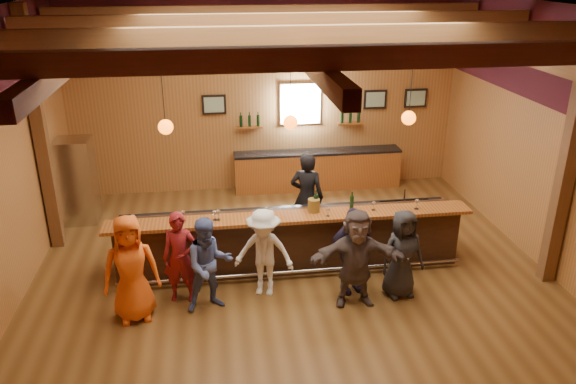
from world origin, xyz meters
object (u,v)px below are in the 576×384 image
Objects in this scene: customer_dark at (402,254)px; bartender at (307,197)px; customer_orange at (131,269)px; customer_brown at (356,258)px; customer_navy at (351,250)px; ice_bucket at (314,205)px; customer_redvest at (180,258)px; bottle_a at (316,202)px; bar_counter at (290,238)px; customer_denim at (209,265)px; back_bar_cabinet at (318,170)px; stainless_fridge at (78,181)px; customer_white at (264,253)px.

customer_dark is 2.50m from bartender.
customer_brown is at bearing -11.01° from customer_orange.
customer_navy is at bearing 91.33° from customer_brown.
customer_redvest is at bearing -162.57° from ice_bucket.
bottle_a is (0.04, 0.04, 0.03)m from ice_bucket.
bar_counter is 4.05× the size of customer_denim.
bottle_a reaches higher than back_bar_cabinet.
stainless_fridge is 4.75× the size of bottle_a.
bottle_a reaches higher than ice_bucket.
customer_orange is 3.81m from bartender.
bar_counter is 1.92m from customer_denim.
customer_dark is 1.72m from ice_bucket.
stainless_fridge reaches higher than customer_dark.
bar_counter is 4.18× the size of customer_dark.
bartender is (-0.72, -2.64, 0.42)m from back_bar_cabinet.
customer_white is 1.01× the size of customer_navy.
customer_denim is 0.94m from customer_white.
bar_counter is 0.83m from ice_bucket.
customer_redvest is 2.44m from ice_bucket.
bartender reaches higher than ice_bucket.
stainless_fridge is 1.10× the size of customer_brown.
customer_brown is at bearing -93.88° from back_bar_cabinet.
customer_denim is at bearing -139.48° from bar_counter.
stainless_fridge is 1.05× the size of customer_orange.
customer_brown is at bearing -3.99° from customer_redvest.
customer_denim is 6.81× the size of ice_bucket.
customer_denim is 2.21m from bottle_a.
customer_brown is at bearing -59.15° from bar_counter.
customer_brown is 2.37m from bartender.
customer_redvest is at bearing -162.82° from customer_white.
bartender is at bearing 86.11° from ice_bucket.
customer_navy is (3.47, 0.30, -0.11)m from customer_orange.
customer_denim is 0.95× the size of customer_brown.
back_bar_cabinet is 3.90m from bottle_a.
customer_white reaches higher than back_bar_cabinet.
bartender is (3.07, 2.26, 0.04)m from customer_orange.
customer_dark is (4.25, 0.06, -0.11)m from customer_orange.
back_bar_cabinet is 3.93m from ice_bucket.
customer_denim is 2.89m from bartender.
customer_dark is (1.65, -1.27, 0.23)m from bar_counter.
bar_counter is 4.81m from stainless_fridge.
back_bar_cabinet is 2.33× the size of customer_orange.
customer_dark is 0.84× the size of bartender.
stainless_fridge is at bearing 138.85° from customer_dark.
customer_denim is at bearing -118.68° from back_bar_cabinet.
customer_orange is 1.14× the size of customer_dark.
customer_brown is 1.09× the size of customer_dark.
bar_counter is at bearing 32.10° from customer_redvest.
customer_brown is 0.82m from customer_dark.
ice_bucket is 0.07m from bottle_a.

